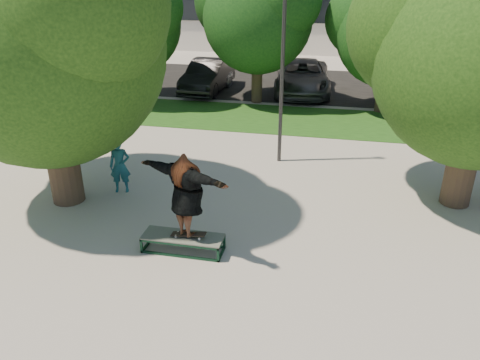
% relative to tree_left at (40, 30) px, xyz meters
% --- Properties ---
extents(ground, '(120.00, 120.00, 0.00)m').
position_rel_tree_left_xyz_m(ground, '(4.29, -1.09, -4.42)').
color(ground, '#A29D95').
rests_on(ground, ground).
extents(grass_strip, '(30.00, 4.00, 0.02)m').
position_rel_tree_left_xyz_m(grass_strip, '(5.29, 8.41, -4.41)').
color(grass_strip, '#174112').
rests_on(grass_strip, ground).
extents(asphalt_strip, '(40.00, 8.00, 0.01)m').
position_rel_tree_left_xyz_m(asphalt_strip, '(4.29, 14.91, -4.42)').
color(asphalt_strip, black).
rests_on(asphalt_strip, ground).
extents(tree_left, '(6.96, 5.95, 7.12)m').
position_rel_tree_left_xyz_m(tree_left, '(0.00, 0.00, 0.00)').
color(tree_left, '#38281E').
rests_on(tree_left, ground).
extents(bg_tree_left, '(5.28, 4.51, 5.77)m').
position_rel_tree_left_xyz_m(bg_tree_left, '(-2.28, 9.98, -0.69)').
color(bg_tree_left, '#38281E').
rests_on(bg_tree_left, ground).
extents(bg_tree_mid, '(5.76, 4.92, 6.24)m').
position_rel_tree_left_xyz_m(bg_tree_mid, '(3.22, 10.98, -0.41)').
color(bg_tree_mid, '#38281E').
rests_on(bg_tree_mid, ground).
extents(bg_tree_right, '(5.04, 4.31, 5.43)m').
position_rel_tree_left_xyz_m(bg_tree_right, '(8.73, 10.47, -0.93)').
color(bg_tree_right, '#38281E').
rests_on(bg_tree_right, ground).
extents(lamppost, '(0.25, 0.15, 6.11)m').
position_rel_tree_left_xyz_m(lamppost, '(5.29, 3.91, -1.27)').
color(lamppost, '#2D2D30').
rests_on(lamppost, ground).
extents(grind_box, '(1.80, 0.60, 0.38)m').
position_rel_tree_left_xyz_m(grind_box, '(3.91, -1.81, -4.23)').
color(grind_box, '#103121').
rests_on(grind_box, ground).
extents(skater_rig, '(2.40, 1.52, 1.98)m').
position_rel_tree_left_xyz_m(skater_rig, '(4.05, -1.81, -3.02)').
color(skater_rig, white).
rests_on(skater_rig, grind_box).
extents(bystander, '(0.64, 0.51, 1.55)m').
position_rel_tree_left_xyz_m(bystander, '(1.27, 0.73, -3.65)').
color(bystander, '#19545F').
rests_on(bystander, ground).
extents(car_silver_a, '(1.98, 3.94, 1.29)m').
position_rel_tree_left_xyz_m(car_silver_a, '(0.57, 12.41, -3.78)').
color(car_silver_a, '#A7A7AC').
rests_on(car_silver_a, asphalt_strip).
extents(car_dark, '(1.79, 4.78, 1.56)m').
position_rel_tree_left_xyz_m(car_dark, '(0.52, 12.41, -3.64)').
color(car_dark, black).
rests_on(car_dark, asphalt_strip).
extents(car_grey, '(3.11, 5.88, 1.58)m').
position_rel_tree_left_xyz_m(car_grey, '(5.19, 13.11, -3.63)').
color(car_grey, '#4F4F54').
rests_on(car_grey, asphalt_strip).
extents(car_silver_b, '(2.22, 5.04, 1.44)m').
position_rel_tree_left_xyz_m(car_silver_b, '(10.05, 12.41, -3.70)').
color(car_silver_b, '#A5A5A9').
rests_on(car_silver_b, asphalt_strip).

